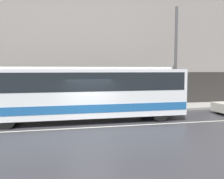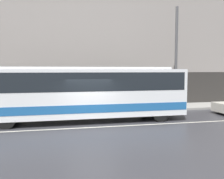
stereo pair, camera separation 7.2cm
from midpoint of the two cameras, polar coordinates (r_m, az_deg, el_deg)
ground_plane at (r=13.17m, az=-4.65°, el=-8.66°), size 60.00×60.00×0.00m
sidewalk at (r=18.44m, az=-6.99°, el=-4.64°), size 60.00×2.83×0.15m
building_facade at (r=20.11m, az=-7.63°, el=15.20°), size 60.00×0.35×13.91m
lane_stripe at (r=13.17m, az=-4.65°, el=-8.64°), size 54.00×0.14×0.01m
transit_bus at (r=14.54m, az=-7.41°, el=-0.31°), size 12.41×2.48×3.16m
utility_pole_near at (r=19.40m, az=14.53°, el=7.04°), size 0.21×0.21×7.50m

